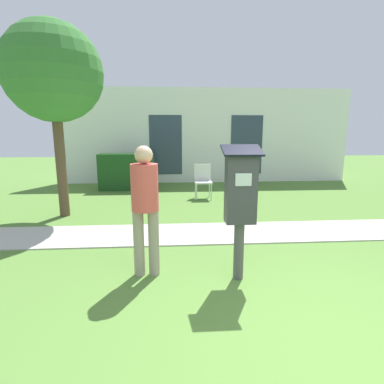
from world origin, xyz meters
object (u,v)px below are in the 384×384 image
(parking_meter, at_px, (240,196))
(person_standing, at_px, (145,201))
(outdoor_chair_middle, at_px, (238,177))
(outdoor_chair_left, at_px, (203,178))

(parking_meter, xyz_separation_m, person_standing, (-1.10, 0.17, -0.09))
(person_standing, bearing_deg, parking_meter, -17.57)
(outdoor_chair_middle, bearing_deg, person_standing, -91.09)
(person_standing, xyz_separation_m, outdoor_chair_left, (1.15, 4.36, -0.40))
(parking_meter, xyz_separation_m, outdoor_chair_left, (0.06, 4.53, -0.49))
(parking_meter, distance_m, outdoor_chair_middle, 4.79)
(person_standing, xyz_separation_m, outdoor_chair_middle, (2.13, 4.48, -0.40))
(person_standing, relative_size, outdoor_chair_left, 1.76)
(parking_meter, bearing_deg, outdoor_chair_left, 89.29)
(parking_meter, relative_size, outdoor_chair_middle, 1.77)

